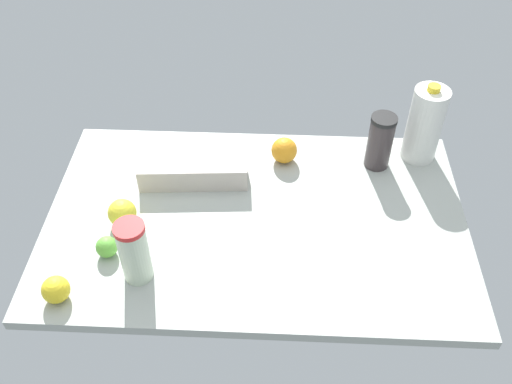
{
  "coord_description": "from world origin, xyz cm",
  "views": [
    {
      "loc": [
        5.15,
        -111.64,
        122.39
      ],
      "look_at": [
        0.0,
        0.0,
        13.0
      ],
      "focal_mm": 40.0,
      "sensor_mm": 36.0,
      "label": 1
    }
  ],
  "objects": [
    {
      "name": "tumbler_cup",
      "position": [
        -29.46,
        -22.05,
        12.41
      ],
      "size": [
        7.8,
        7.8,
        18.75
      ],
      "color": "beige",
      "rests_on": "countertop"
    },
    {
      "name": "shaker_bottle",
      "position": [
        36.7,
        24.57,
        12.17
      ],
      "size": [
        7.87,
        7.87,
        18.25
      ],
      "color": "#3A3233",
      "rests_on": "countertop"
    },
    {
      "name": "orange_far_back",
      "position": [
        7.68,
        25.12,
        7.06
      ],
      "size": [
        8.13,
        8.13,
        8.13
      ],
      "primitive_type": "sphere",
      "color": "orange",
      "rests_on": "countertop"
    },
    {
      "name": "egg_carton",
      "position": [
        -19.54,
        14.35,
        6.76
      ],
      "size": [
        33.09,
        12.35,
        7.52
      ],
      "primitive_type": "cube",
      "rotation": [
        0.0,
        0.0,
        0.07
      ],
      "color": "#BDB1A8",
      "rests_on": "countertop"
    },
    {
      "name": "countertop",
      "position": [
        0.0,
        0.0,
        1.5
      ],
      "size": [
        120.0,
        76.0,
        3.0
      ],
      "primitive_type": "cube",
      "color": "#A1A8A0",
      "rests_on": "ground"
    },
    {
      "name": "lime_beside_bowl",
      "position": [
        -39.09,
        -15.49,
        5.92
      ],
      "size": [
        5.83,
        5.83,
        5.83
      ],
      "primitive_type": "sphere",
      "color": "#61B33D",
      "rests_on": "countertop"
    },
    {
      "name": "lemon_loose",
      "position": [
        -37.25,
        -3.93,
        7.0
      ],
      "size": [
        7.99,
        7.99,
        7.99
      ],
      "primitive_type": "sphere",
      "color": "yellow",
      "rests_on": "countertop"
    },
    {
      "name": "milk_jug",
      "position": [
        50.3,
        29.44,
        15.44
      ],
      "size": [
        10.67,
        10.67,
        26.45
      ],
      "color": "white",
      "rests_on": "countertop"
    },
    {
      "name": "lemon_by_jug",
      "position": [
        -48.27,
        -30.19,
        6.51
      ],
      "size": [
        7.02,
        7.02,
        7.02
      ],
      "primitive_type": "sphere",
      "color": "yellow",
      "rests_on": "countertop"
    }
  ]
}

